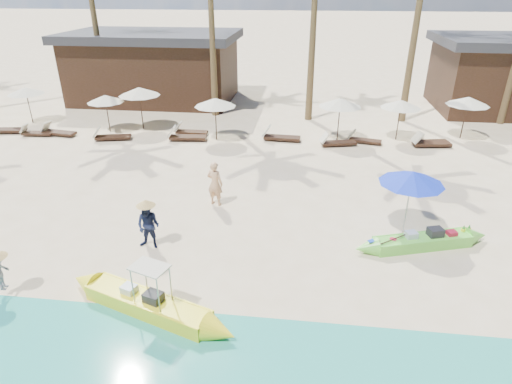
# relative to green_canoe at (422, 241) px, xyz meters

# --- Properties ---
(ground) EXTENTS (240.00, 240.00, 0.00)m
(ground) POSITION_rel_green_canoe_xyz_m (-5.66, -1.07, -0.20)
(ground) COLOR beige
(ground) RESTS_ON ground
(green_canoe) EXTENTS (4.59, 1.70, 0.60)m
(green_canoe) POSITION_rel_green_canoe_xyz_m (0.00, 0.00, 0.00)
(green_canoe) COLOR #66D541
(green_canoe) RESTS_ON ground
(yellow_canoe) EXTENTS (5.10, 2.06, 1.37)m
(yellow_canoe) POSITION_rel_green_canoe_xyz_m (-7.14, -3.67, 0.02)
(yellow_canoe) COLOR yellow
(yellow_canoe) RESTS_ON ground
(tourist) EXTENTS (0.68, 0.55, 1.62)m
(tourist) POSITION_rel_green_canoe_xyz_m (-6.66, 1.96, 0.61)
(tourist) COLOR tan
(tourist) RESTS_ON ground
(vendor_green) EXTENTS (0.77, 0.64, 1.46)m
(vendor_green) POSITION_rel_green_canoe_xyz_m (-8.02, -0.97, 0.53)
(vendor_green) COLOR #161E3E
(vendor_green) RESTS_ON ground
(vendor_yellow) EXTENTS (0.49, 0.71, 1.00)m
(vendor_yellow) POSITION_rel_green_canoe_xyz_m (-10.92, -3.49, 0.48)
(vendor_yellow) COLOR gray
(vendor_yellow) RESTS_ON ground
(blue_umbrella) EXTENTS (1.94, 1.94, 2.09)m
(blue_umbrella) POSITION_rel_green_canoe_xyz_m (-0.39, 0.82, 1.68)
(blue_umbrella) COLOR #99999E
(blue_umbrella) RESTS_ON ground
(resort_parasol_2) EXTENTS (1.93, 1.93, 1.98)m
(resort_parasol_2) POSITION_rel_green_canoe_xyz_m (-18.93, 10.43, 1.59)
(resort_parasol_2) COLOR #321C14
(resort_parasol_2) RESTS_ON ground
(lounger_2_left) EXTENTS (1.98, 0.86, 0.65)m
(lounger_2_left) POSITION_rel_green_canoe_xyz_m (-19.26, 8.49, 0.02)
(lounger_2_left) COLOR #321C14
(lounger_2_left) RESTS_ON ground
(resort_parasol_3) EXTENTS (1.86, 1.86, 1.92)m
(resort_parasol_3) POSITION_rel_green_canoe_xyz_m (-13.93, 9.45, 1.53)
(resort_parasol_3) COLOR #321C14
(resort_parasol_3) RESTS_ON ground
(lounger_3_left) EXTENTS (1.65, 0.60, 0.55)m
(lounger_3_left) POSITION_rel_green_canoe_xyz_m (-17.40, 8.28, -0.02)
(lounger_3_left) COLOR #321C14
(lounger_3_left) RESTS_ON ground
(lounger_3_right) EXTENTS (1.85, 0.81, 0.61)m
(lounger_3_right) POSITION_rel_green_canoe_xyz_m (-16.33, 8.47, 0.00)
(lounger_3_right) COLOR #321C14
(lounger_3_right) RESTS_ON ground
(resort_parasol_4) EXTENTS (2.16, 2.16, 2.22)m
(resort_parasol_4) POSITION_rel_green_canoe_xyz_m (-12.33, 10.09, 1.80)
(resort_parasol_4) COLOR #321C14
(resort_parasol_4) RESTS_ON ground
(lounger_4_left) EXTENTS (1.88, 0.94, 0.61)m
(lounger_4_left) POSITION_rel_green_canoe_xyz_m (-13.30, 8.10, 0.00)
(lounger_4_left) COLOR #321C14
(lounger_4_left) RESTS_ON ground
(lounger_4_right) EXTENTS (1.95, 0.76, 0.65)m
(lounger_4_right) POSITION_rel_green_canoe_xyz_m (-9.57, 8.50, 0.01)
(lounger_4_right) COLOR #321C14
(lounger_4_right) RESTS_ON ground
(resort_parasol_5) EXTENTS (2.04, 2.04, 2.10)m
(resort_parasol_5) POSITION_rel_green_canoe_xyz_m (-8.04, 8.82, 1.69)
(resort_parasol_5) COLOR #321C14
(resort_parasol_5) RESTS_ON ground
(lounger_5_left) EXTENTS (1.71, 0.58, 0.58)m
(lounger_5_left) POSITION_rel_green_canoe_xyz_m (-9.59, 9.40, -0.01)
(lounger_5_left) COLOR #321C14
(lounger_5_left) RESTS_ON ground
(resort_parasol_6) EXTENTS (2.06, 2.06, 2.12)m
(resort_parasol_6) POSITION_rel_green_canoe_xyz_m (-2.03, 9.43, 1.71)
(resort_parasol_6) COLOR #321C14
(resort_parasol_6) RESTS_ON ground
(lounger_6_left) EXTENTS (1.92, 0.69, 0.64)m
(lounger_6_left) POSITION_rel_green_canoe_xyz_m (-4.90, 9.04, 0.01)
(lounger_6_left) COLOR #321C14
(lounger_6_left) RESTS_ON ground
(lounger_6_right) EXTENTS (1.83, 0.93, 0.59)m
(lounger_6_right) POSITION_rel_green_canoe_xyz_m (-2.13, 8.60, -0.00)
(lounger_6_right) COLOR #321C14
(lounger_6_right) RESTS_ON ground
(resort_parasol_7) EXTENTS (1.95, 1.95, 2.01)m
(resort_parasol_7) POSITION_rel_green_canoe_xyz_m (0.91, 9.90, 1.61)
(resort_parasol_7) COLOR #321C14
(resort_parasol_7) RESTS_ON ground
(lounger_7_left) EXTENTS (1.69, 0.83, 0.55)m
(lounger_7_left) POSITION_rel_green_canoe_xyz_m (-0.81, 9.17, -0.02)
(lounger_7_left) COLOR #321C14
(lounger_7_left) RESTS_ON ground
(lounger_7_right) EXTENTS (1.91, 0.82, 0.63)m
(lounger_7_right) POSITION_rel_green_canoe_xyz_m (2.29, 9.00, 0.01)
(lounger_7_right) COLOR #321C14
(lounger_7_right) RESTS_ON ground
(resort_parasol_8) EXTENTS (2.04, 2.04, 2.10)m
(resort_parasol_8) POSITION_rel_green_canoe_xyz_m (4.19, 10.51, 1.70)
(resort_parasol_8) COLOR #321C14
(resort_parasol_8) RESTS_ON ground
(lounger_8_left) EXTENTS (1.71, 0.80, 0.56)m
(lounger_8_left) POSITION_rel_green_canoe_xyz_m (2.38, 9.31, -0.02)
(lounger_8_left) COLOR #321C14
(lounger_8_left) RESTS_ON ground
(pavilion_west) EXTENTS (10.80, 6.60, 4.30)m
(pavilion_west) POSITION_rel_green_canoe_xyz_m (-13.66, 16.43, 1.99)
(pavilion_west) COLOR #321C14
(pavilion_west) RESTS_ON ground
(pavilion_east) EXTENTS (8.80, 6.60, 4.30)m
(pavilion_east) POSITION_rel_green_canoe_xyz_m (8.34, 16.43, 1.99)
(pavilion_east) COLOR #321C14
(pavilion_east) RESTS_ON ground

